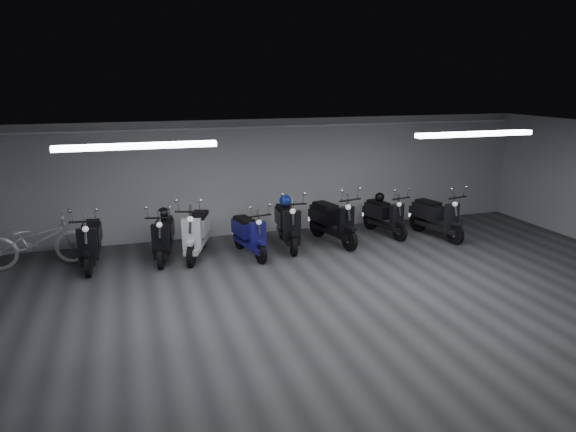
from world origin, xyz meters
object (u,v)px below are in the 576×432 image
object	(u,v)px
helmet_0	(285,201)
helmet_1	(164,213)
scooter_4	(249,228)
bicycle	(35,235)
scooter_1	(163,230)
helmet_2	(380,197)
scooter_2	(196,225)
scooter_7	(333,213)
scooter_5	(288,217)
scooter_8	(385,210)
scooter_0	(90,234)
scooter_9	(437,210)

from	to	relation	value
helmet_0	helmet_1	distance (m)	2.74
scooter_4	helmet_0	bearing A→B (deg)	20.54
bicycle	helmet_0	size ratio (longest dim) A/B	7.28
scooter_1	helmet_2	xyz separation A→B (m)	(5.26, 0.47, 0.25)
scooter_2	scooter_7	world-z (taller)	scooter_7
scooter_1	scooter_5	xyz separation A→B (m)	(2.76, 0.05, 0.05)
scooter_2	scooter_8	world-z (taller)	scooter_2
scooter_4	bicycle	distance (m)	4.33
scooter_5	scooter_7	bearing A→B (deg)	3.07
scooter_4	scooter_1	bearing A→B (deg)	159.49
scooter_0	scooter_8	world-z (taller)	scooter_0
bicycle	helmet_1	size ratio (longest dim) A/B	7.73
scooter_4	helmet_2	size ratio (longest dim) A/B	7.37
scooter_5	helmet_2	size ratio (longest dim) A/B	8.25
scooter_7	scooter_8	bearing A→B (deg)	-3.84
scooter_5	scooter_8	world-z (taller)	scooter_5
scooter_5	scooter_7	size ratio (longest dim) A/B	0.99
scooter_0	scooter_4	distance (m)	3.25
scooter_0	scooter_2	size ratio (longest dim) A/B	0.96
scooter_9	scooter_8	bearing A→B (deg)	140.61
scooter_9	helmet_0	world-z (taller)	scooter_9
scooter_0	scooter_1	distance (m)	1.45
scooter_7	scooter_8	world-z (taller)	scooter_7
scooter_9	bicycle	world-z (taller)	scooter_9
scooter_7	helmet_2	size ratio (longest dim) A/B	8.36
scooter_7	scooter_5	bearing A→B (deg)	163.75
scooter_0	scooter_5	world-z (taller)	scooter_5
scooter_2	scooter_4	bearing A→B (deg)	4.35
scooter_5	helmet_0	size ratio (longest dim) A/B	6.78
scooter_5	helmet_1	size ratio (longest dim) A/B	7.20
scooter_0	scooter_1	xyz separation A→B (m)	(1.45, -0.01, -0.03)
scooter_2	scooter_4	size ratio (longest dim) A/B	1.13
scooter_4	helmet_2	world-z (taller)	scooter_4
scooter_8	scooter_9	size ratio (longest dim) A/B	0.94
scooter_5	helmet_0	world-z (taller)	scooter_5
scooter_2	helmet_0	xyz separation A→B (m)	(2.09, 0.32, 0.30)
helmet_2	bicycle	bearing A→B (deg)	-179.06
scooter_2	helmet_1	world-z (taller)	scooter_2
scooter_1	scooter_8	world-z (taller)	scooter_1
scooter_8	scooter_9	bearing A→B (deg)	-37.97
scooter_0	scooter_5	xyz separation A→B (m)	(4.20, 0.04, 0.02)
scooter_1	helmet_1	size ratio (longest dim) A/B	6.69
scooter_4	scooter_9	bearing A→B (deg)	-11.18
helmet_1	helmet_0	bearing A→B (deg)	1.42
scooter_8	bicycle	xyz separation A→B (m)	(-7.80, 0.11, 0.02)
scooter_2	helmet_2	xyz separation A→B (m)	(4.56, 0.48, 0.19)
helmet_1	helmet_2	distance (m)	5.21
scooter_1	bicycle	world-z (taller)	bicycle
helmet_0	scooter_2	bearing A→B (deg)	-171.17
scooter_1	helmet_2	size ratio (longest dim) A/B	7.66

